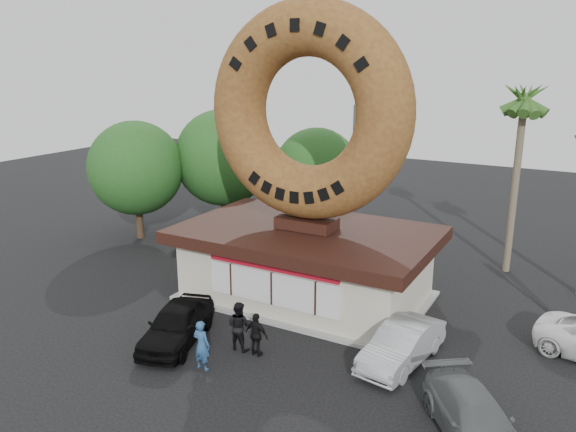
# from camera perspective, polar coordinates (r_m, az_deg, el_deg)

# --- Properties ---
(ground) EXTENTS (90.00, 90.00, 0.00)m
(ground) POSITION_cam_1_polar(r_m,az_deg,el_deg) (21.53, -5.73, -13.81)
(ground) COLOR black
(ground) RESTS_ON ground
(donut_shop) EXTENTS (11.20, 7.20, 3.80)m
(donut_shop) POSITION_cam_1_polar(r_m,az_deg,el_deg) (25.46, 1.87, -4.58)
(donut_shop) COLOR beige
(donut_shop) RESTS_ON ground
(giant_donut) EXTENTS (9.21, 2.35, 9.21)m
(giant_donut) POSITION_cam_1_polar(r_m,az_deg,el_deg) (24.00, 2.03, 10.48)
(giant_donut) COLOR olive
(giant_donut) RESTS_ON donut_shop
(tree_west) EXTENTS (6.00, 6.00, 7.65)m
(tree_west) POSITION_cam_1_polar(r_m,az_deg,el_deg) (35.37, -6.60, 5.89)
(tree_west) COLOR #473321
(tree_west) RESTS_ON ground
(tree_mid) EXTENTS (5.20, 5.20, 6.63)m
(tree_mid) POSITION_cam_1_polar(r_m,az_deg,el_deg) (34.37, 2.90, 4.64)
(tree_mid) COLOR #473321
(tree_mid) RESTS_ON ground
(tree_far) EXTENTS (5.60, 5.60, 7.14)m
(tree_far) POSITION_cam_1_polar(r_m,az_deg,el_deg) (34.64, -15.20, 4.72)
(tree_far) COLOR #473321
(tree_far) RESTS_ON ground
(palm_near) EXTENTS (2.60, 2.60, 9.75)m
(palm_near) POSITION_cam_1_polar(r_m,az_deg,el_deg) (29.55, 22.84, 10.27)
(palm_near) COLOR #726651
(palm_near) RESTS_ON ground
(street_lamp) EXTENTS (2.11, 0.20, 8.00)m
(street_lamp) POSITION_cam_1_polar(r_m,az_deg,el_deg) (34.32, 6.88, 5.31)
(street_lamp) COLOR #59595E
(street_lamp) RESTS_ON ground
(person_left) EXTENTS (0.68, 0.46, 1.85)m
(person_left) POSITION_cam_1_polar(r_m,az_deg,el_deg) (20.33, -8.77, -12.84)
(person_left) COLOR navy
(person_left) RESTS_ON ground
(person_center) EXTENTS (0.93, 0.73, 1.90)m
(person_center) POSITION_cam_1_polar(r_m,az_deg,el_deg) (21.44, -5.04, -11.05)
(person_center) COLOR black
(person_center) RESTS_ON ground
(person_right) EXTENTS (1.01, 0.48, 1.67)m
(person_right) POSITION_cam_1_polar(r_m,az_deg,el_deg) (21.01, -3.21, -11.95)
(person_right) COLOR black
(person_right) RESTS_ON ground
(car_black) EXTENTS (3.05, 4.83, 1.53)m
(car_black) POSITION_cam_1_polar(r_m,az_deg,el_deg) (22.33, -11.25, -10.70)
(car_black) COLOR black
(car_black) RESTS_ON ground
(car_silver) EXTENTS (2.16, 4.54, 1.44)m
(car_silver) POSITION_cam_1_polar(r_m,az_deg,el_deg) (20.97, 11.49, -12.68)
(car_silver) COLOR #A7A9AD
(car_silver) RESTS_ON ground
(car_grey) EXTENTS (4.19, 4.79, 1.33)m
(car_grey) POSITION_cam_1_polar(r_m,az_deg,el_deg) (17.82, 18.43, -18.98)
(car_grey) COLOR slate
(car_grey) RESTS_ON ground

